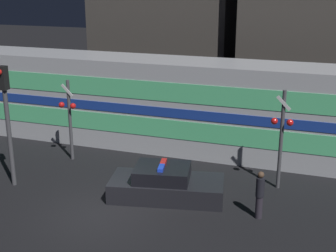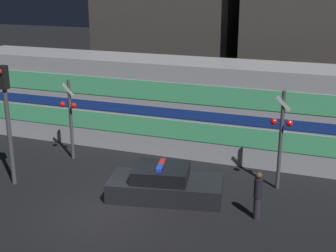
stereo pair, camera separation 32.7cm
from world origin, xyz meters
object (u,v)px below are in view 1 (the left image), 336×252
at_px(train, 169,104).
at_px(crossing_signal_near, 281,134).
at_px(pedestrian, 260,194).
at_px(police_car, 166,185).
at_px(traffic_light_corner, 7,113).

distance_m(train, crossing_signal_near, 6.52).
xyz_separation_m(pedestrian, crossing_signal_near, (0.33, 2.70, 1.35)).
relative_size(police_car, traffic_light_corner, 0.94).
distance_m(pedestrian, crossing_signal_near, 3.04).
distance_m(train, pedestrian, 8.06).
bearing_deg(train, traffic_light_corner, -124.37).
relative_size(crossing_signal_near, traffic_light_corner, 0.82).
distance_m(pedestrian, traffic_light_corner, 9.97).
height_order(police_car, traffic_light_corner, traffic_light_corner).
height_order(train, police_car, train).
height_order(crossing_signal_near, traffic_light_corner, traffic_light_corner).
xyz_separation_m(police_car, traffic_light_corner, (-6.16, -0.97, 2.50)).
relative_size(police_car, pedestrian, 2.63).
height_order(train, crossing_signal_near, train).
height_order(police_car, pedestrian, pedestrian).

